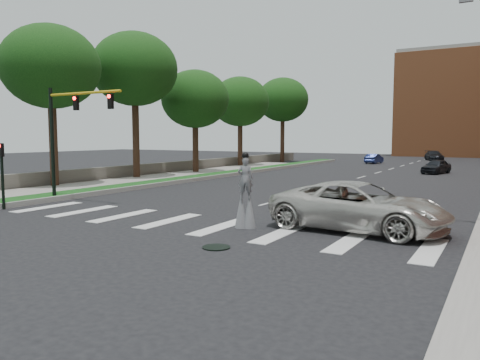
# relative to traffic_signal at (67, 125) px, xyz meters

# --- Properties ---
(ground_plane) EXTENTS (160.00, 160.00, 0.00)m
(ground_plane) POSITION_rel_traffic_signal_xyz_m (9.78, -3.00, -4.15)
(ground_plane) COLOR black
(ground_plane) RESTS_ON ground
(grass_median) EXTENTS (2.00, 60.00, 0.25)m
(grass_median) POSITION_rel_traffic_signal_xyz_m (-1.72, 17.00, -4.03)
(grass_median) COLOR #124215
(grass_median) RESTS_ON ground
(median_curb) EXTENTS (0.20, 60.00, 0.28)m
(median_curb) POSITION_rel_traffic_signal_xyz_m (-0.67, 17.00, -4.01)
(median_curb) COLOR gray
(median_curb) RESTS_ON ground
(sidewalk_left) EXTENTS (4.00, 60.00, 0.18)m
(sidewalk_left) POSITION_rel_traffic_signal_xyz_m (-4.72, 7.00, -4.06)
(sidewalk_left) COLOR gray
(sidewalk_left) RESTS_ON ground
(stone_wall) EXTENTS (0.50, 56.00, 1.10)m
(stone_wall) POSITION_rel_traffic_signal_xyz_m (-7.22, 19.00, -3.60)
(stone_wall) COLOR #56514A
(stone_wall) RESTS_ON ground
(manhole) EXTENTS (0.90, 0.90, 0.04)m
(manhole) POSITION_rel_traffic_signal_xyz_m (12.78, -5.00, -4.13)
(manhole) COLOR black
(manhole) RESTS_ON ground
(building_backdrop) EXTENTS (26.00, 14.00, 18.00)m
(building_backdrop) POSITION_rel_traffic_signal_xyz_m (15.78, 75.00, 4.85)
(building_backdrop) COLOR #BA673A
(building_backdrop) RESTS_ON ground
(traffic_signal) EXTENTS (5.30, 0.23, 6.20)m
(traffic_signal) POSITION_rel_traffic_signal_xyz_m (0.00, 0.00, 0.00)
(traffic_signal) COLOR black
(traffic_signal) RESTS_ON ground
(secondary_signal) EXTENTS (0.25, 0.21, 3.23)m
(secondary_signal) POSITION_rel_traffic_signal_xyz_m (-0.52, -3.50, -2.20)
(secondary_signal) COLOR black
(secondary_signal) RESTS_ON ground
(stilt_performer) EXTENTS (0.82, 0.64, 2.95)m
(stilt_performer) POSITION_rel_traffic_signal_xyz_m (11.98, -1.66, -3.00)
(stilt_performer) COLOR #311D13
(stilt_performer) RESTS_ON ground
(suv_crossing) EXTENTS (6.90, 3.66, 1.85)m
(suv_crossing) POSITION_rel_traffic_signal_xyz_m (15.96, 0.00, -3.23)
(suv_crossing) COLOR beige
(suv_crossing) RESTS_ON ground
(car_near) EXTENTS (2.61, 4.30, 1.37)m
(car_near) POSITION_rel_traffic_signal_xyz_m (14.88, 30.36, -3.47)
(car_near) COLOR black
(car_near) RESTS_ON ground
(car_mid) EXTENTS (1.67, 3.90, 1.25)m
(car_mid) POSITION_rel_traffic_signal_xyz_m (5.59, 44.27, -3.52)
(car_mid) COLOR navy
(car_mid) RESTS_ON ground
(car_far) EXTENTS (3.53, 5.26, 1.41)m
(car_far) POSITION_rel_traffic_signal_xyz_m (11.32, 56.40, -3.44)
(car_far) COLOR black
(car_far) RESTS_ON ground
(tree_1) EXTENTS (6.64, 6.64, 11.06)m
(tree_1) POSITION_rel_traffic_signal_xyz_m (-6.35, 4.14, 4.05)
(tree_1) COLOR #311D13
(tree_1) RESTS_ON ground
(tree_2) EXTENTS (7.04, 7.04, 12.00)m
(tree_2) POSITION_rel_traffic_signal_xyz_m (-5.99, 11.96, 4.81)
(tree_2) COLOR #311D13
(tree_2) RESTS_ON ground
(tree_3) EXTENTS (6.41, 6.41, 9.77)m
(tree_3) POSITION_rel_traffic_signal_xyz_m (-5.08, 19.15, 2.86)
(tree_3) COLOR #311D13
(tree_3) RESTS_ON ground
(tree_4) EXTENTS (6.70, 6.70, 10.37)m
(tree_4) POSITION_rel_traffic_signal_xyz_m (-6.32, 29.85, 3.34)
(tree_4) COLOR #311D13
(tree_4) RESTS_ON ground
(tree_5) EXTENTS (6.94, 6.94, 11.40)m
(tree_5) POSITION_rel_traffic_signal_xyz_m (-5.97, 40.80, 4.26)
(tree_5) COLOR #311D13
(tree_5) RESTS_ON ground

